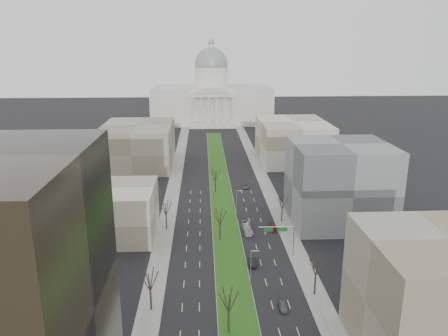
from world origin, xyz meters
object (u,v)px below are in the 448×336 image
object	(u,v)px
car_red	(273,228)
box_van	(247,228)
car_black	(253,261)
car_grey_near	(283,306)
car_grey_far	(246,186)

from	to	relation	value
car_red	box_van	bearing A→B (deg)	-169.38
car_black	box_van	distance (m)	19.31
car_red	car_grey_near	bearing A→B (deg)	-92.84
car_black	box_van	bearing A→B (deg)	94.68
car_grey_near	box_van	size ratio (longest dim) A/B	0.50
car_red	car_grey_far	world-z (taller)	car_red
car_black	box_van	size ratio (longest dim) A/B	0.63
car_red	car_grey_far	distance (m)	38.94
box_van	car_grey_near	bearing A→B (deg)	-87.11
car_black	car_grey_far	distance (m)	59.18
car_grey_near	car_red	xyz separation A→B (m)	(4.05, 39.11, -0.03)
car_black	box_van	xyz separation A→B (m)	(0.46, 19.30, 0.29)
car_grey_far	box_van	xyz separation A→B (m)	(-3.58, -39.74, 0.50)
car_red	box_van	xyz separation A→B (m)	(-7.60, -1.01, 0.47)
car_black	car_grey_far	xyz separation A→B (m)	(4.04, 59.04, -0.21)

